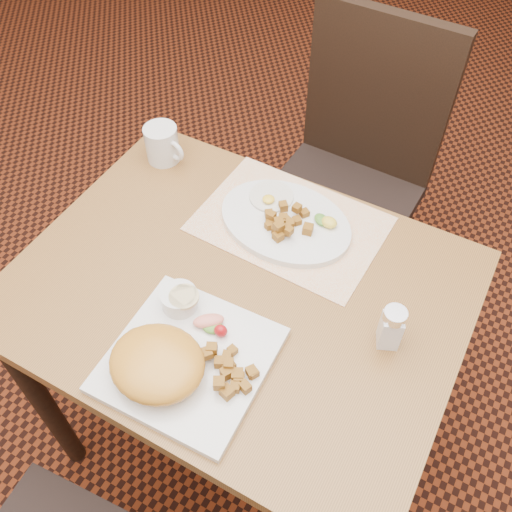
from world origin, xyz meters
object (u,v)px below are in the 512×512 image
at_px(plate_oval, 285,222).
at_px(salt_shaker, 391,327).
at_px(plate_square, 189,360).
at_px(table, 239,315).
at_px(chair_far, 352,166).
at_px(coffee_mug, 163,144).

height_order(plate_oval, salt_shaker, salt_shaker).
relative_size(plate_oval, salt_shaker, 3.05).
xyz_separation_m(plate_square, plate_oval, (-0.00, 0.39, 0.00)).
relative_size(table, salt_shaker, 9.00).
bearing_deg(plate_oval, chair_far, 91.30).
bearing_deg(coffee_mug, plate_square, -50.88).
bearing_deg(table, coffee_mug, 144.52).
bearing_deg(plate_square, chair_far, 90.73).
xyz_separation_m(chair_far, plate_oval, (0.01, -0.48, 0.22)).
bearing_deg(plate_oval, salt_shaker, -29.82).
distance_m(table, salt_shaker, 0.35).
height_order(table, salt_shaker, salt_shaker).
bearing_deg(table, plate_square, -87.36).
relative_size(table, plate_square, 3.21).
xyz_separation_m(chair_far, coffee_mug, (-0.35, -0.43, 0.26)).
distance_m(plate_oval, coffee_mug, 0.37).
bearing_deg(chair_far, plate_oval, 93.22).
xyz_separation_m(chair_far, plate_square, (0.01, -0.87, 0.22)).
relative_size(chair_far, plate_oval, 3.19).
xyz_separation_m(plate_oval, coffee_mug, (-0.36, 0.05, 0.03)).
distance_m(table, plate_oval, 0.23).
xyz_separation_m(table, salt_shaker, (0.31, 0.02, 0.16)).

